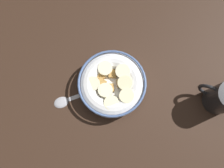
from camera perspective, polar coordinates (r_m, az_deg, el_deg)
ground_plane at (r=59.35cm, az=0.00°, el=-0.87°), size 126.13×126.13×2.00cm
cereal_bowl at (r=55.92cm, az=0.01°, el=-0.12°), size 16.53×16.53×4.90cm
spoon at (r=58.35cm, az=-9.92°, el=-3.50°), size 12.49×13.79×0.80cm
coffee_mug at (r=59.13cm, az=25.99°, el=-3.05°), size 9.79×6.81×9.21cm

